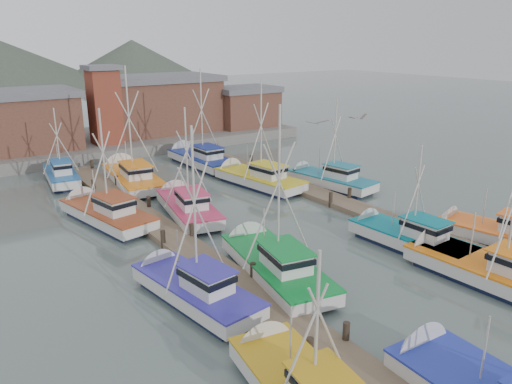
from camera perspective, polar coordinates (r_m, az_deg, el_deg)
ground at (r=31.90m, az=6.62°, el=-6.12°), size 260.00×260.00×0.00m
dock_left at (r=31.34m, az=-8.13°, el=-6.20°), size 2.30×46.00×1.50m
dock_right at (r=39.08m, az=10.53°, el=-1.52°), size 2.30×46.00×1.50m
quay at (r=63.19m, az=-15.94°, el=5.65°), size 44.00×16.00×1.20m
shed_left at (r=58.13m, az=-25.94°, el=7.37°), size 12.72×8.48×6.20m
shed_center at (r=64.66m, az=-11.16°, el=9.92°), size 14.84×9.54×6.90m
shed_right at (r=67.32m, az=-1.34°, el=9.78°), size 8.48×6.36×5.20m
lookout_tower at (r=58.05m, az=-16.92°, el=9.56°), size 3.60×3.60×8.50m
boat_1 at (r=29.67m, az=25.03°, el=-8.15°), size 3.81×10.53×9.10m
boat_4 at (r=27.81m, az=1.81°, el=-8.10°), size 4.61×9.94×10.33m
boat_5 at (r=32.64m, az=16.53°, el=-4.91°), size 3.08×8.57×7.28m
boat_6 at (r=25.50m, az=-7.56°, el=-10.74°), size 3.82×8.70×9.56m
boat_7 at (r=35.23m, az=25.76°, el=-4.31°), size 4.37×9.01×8.73m
boat_8 at (r=37.22m, az=-7.99°, el=-1.58°), size 4.39×9.39×8.80m
boat_9 at (r=44.13m, az=-0.09°, el=1.60°), size 4.26×9.85×10.00m
boat_10 at (r=37.13m, az=-17.04°, el=-2.24°), size 4.56×9.63×8.94m
boat_11 at (r=44.23m, az=8.11°, el=1.45°), size 4.04×8.91×8.42m
boat_12 at (r=46.05m, az=-14.11°, el=1.75°), size 4.55×10.73×11.38m
boat_13 at (r=51.70m, az=-6.51°, el=3.83°), size 4.28×10.11×10.65m
boat_14 at (r=48.62m, az=-21.41°, el=1.86°), size 3.23×7.97×7.35m
gull_near at (r=25.29m, az=11.55°, el=8.34°), size 1.53×0.66×0.24m
gull_far at (r=29.61m, az=7.06°, el=7.87°), size 1.51×0.66×0.24m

